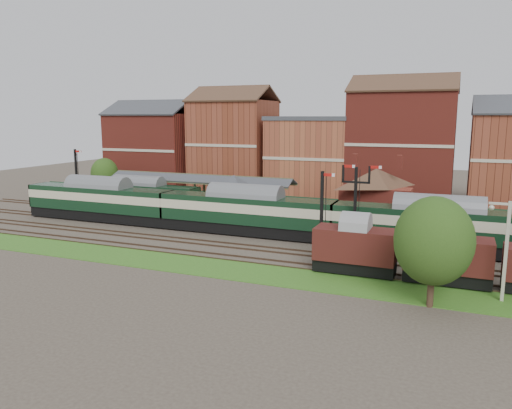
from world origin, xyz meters
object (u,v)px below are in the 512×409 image
at_px(semaphore_bracket, 356,203).
at_px(platform_railcar, 139,195).
at_px(signal_box, 234,199).
at_px(dmu_train, 246,211).
at_px(goods_van_a, 355,247).

distance_m(semaphore_bracket, platform_railcar, 31.80).
relative_size(semaphore_bracket, platform_railcar, 0.47).
height_order(signal_box, dmu_train, signal_box).
height_order(dmu_train, goods_van_a, dmu_train).
xyz_separation_m(semaphore_bracket, dmu_train, (-12.19, 2.50, -2.03)).
relative_size(signal_box, platform_railcar, 0.35).
xyz_separation_m(signal_box, platform_railcar, (-15.37, 3.25, -0.86)).
bearing_deg(goods_van_a, platform_railcar, 153.96).
bearing_deg(goods_van_a, dmu_train, 146.32).
bearing_deg(goods_van_a, semaphore_bracket, 101.41).
bearing_deg(signal_box, platform_railcar, 168.06).
relative_size(semaphore_bracket, dmu_train, 0.14).
distance_m(dmu_train, platform_railcar, 19.35).
relative_size(dmu_train, goods_van_a, 9.05).
relative_size(platform_railcar, goods_van_a, 2.68).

